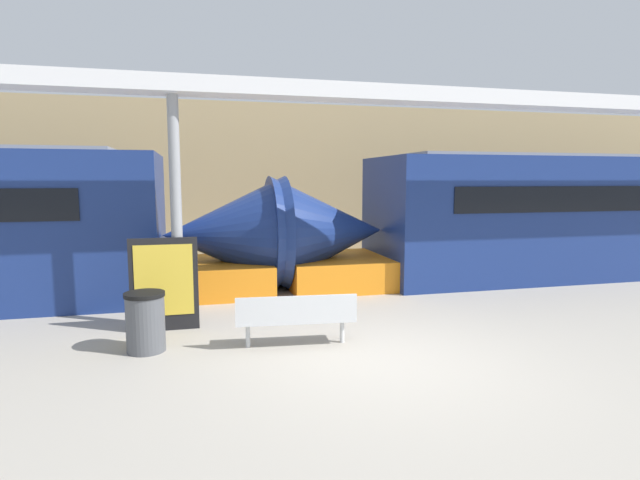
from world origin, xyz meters
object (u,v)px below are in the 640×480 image
at_px(trash_bin, 145,322).
at_px(train_left, 599,217).
at_px(support_column_near, 176,214).
at_px(bench_near, 296,316).
at_px(poster_board, 164,284).

bearing_deg(trash_bin, train_left, 18.36).
height_order(trash_bin, support_column_near, support_column_near).
bearing_deg(bench_near, trash_bin, 176.54).
distance_m(trash_bin, support_column_near, 1.95).
relative_size(train_left, support_column_near, 4.58).
xyz_separation_m(bench_near, poster_board, (-1.99, 1.35, 0.32)).
bearing_deg(train_left, support_column_near, -166.31).
xyz_separation_m(train_left, poster_board, (-11.33, -2.83, -0.71)).
distance_m(train_left, trash_bin, 12.22).
relative_size(bench_near, support_column_near, 0.47).
bearing_deg(support_column_near, poster_board, -152.04).
height_order(train_left, bench_near, train_left).
bearing_deg(bench_near, train_left, 29.28).
bearing_deg(bench_near, poster_board, 151.16).
bearing_deg(poster_board, support_column_near, 27.96).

